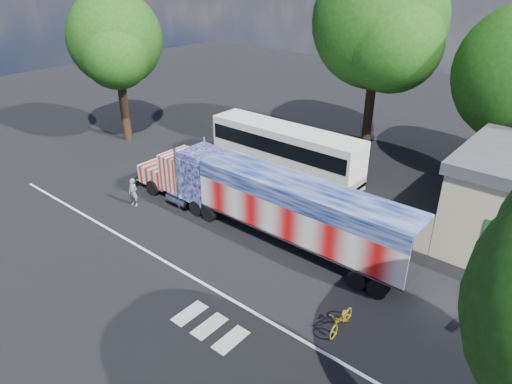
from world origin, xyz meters
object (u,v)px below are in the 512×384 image
Objects in this scene: coach_bus at (285,150)px; tree_n_mid at (381,23)px; semi_truck at (266,200)px; tree_w_a at (116,40)px; bicycle at (342,320)px; woman at (133,192)px.

coach_bus is 0.80× the size of tree_n_mid.
semi_truck is 19.64m from tree_w_a.
bicycle is at bearing -65.14° from tree_n_mid.
coach_bus reaches higher than woman.
coach_bus is at bearing 57.16° from woman.
semi_truck is 16.37m from tree_n_mid.
coach_bus is 6.07× the size of bicycle.
tree_w_a reaches higher than semi_truck.
semi_truck reaches higher than woman.
tree_n_mid is (16.77, 10.23, 1.54)m from tree_w_a.
coach_bus is 10.77m from woman.
tree_w_a is at bearing -167.75° from coach_bus.
coach_bus is at bearing -110.37° from tree_n_mid.
tree_w_a is at bearing 135.53° from woman.
semi_truck reaches higher than coach_bus.
tree_n_mid is at bearing 69.63° from coach_bus.
woman is at bearing -162.26° from semi_truck.
semi_truck is at bearing 7.77° from woman.
bicycle is at bearing -14.41° from woman.
tree_n_mid is at bearing 58.20° from woman.
coach_bus is 11.02m from tree_n_mid.
bicycle is 22.11m from tree_n_mid.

